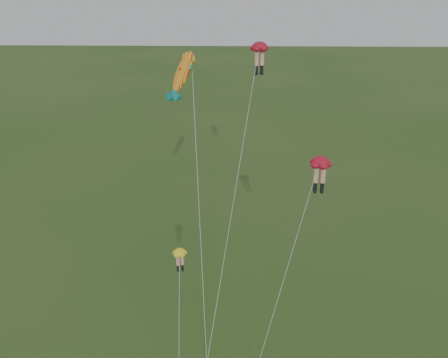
{
  "coord_description": "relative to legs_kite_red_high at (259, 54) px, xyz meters",
  "views": [
    {
      "loc": [
        1.71,
        -24.65,
        24.34
      ],
      "look_at": [
        0.93,
        6.0,
        11.39
      ],
      "focal_mm": 40.0,
      "sensor_mm": 36.0,
      "label": 1
    }
  ],
  "objects": [
    {
      "name": "legs_kite_red_high",
      "position": [
        0.0,
        0.0,
        0.0
      ],
      "size": [
        4.6,
        14.59,
        19.45
      ],
      "rotation": [
        0.0,
        0.0,
        0.38
      ],
      "color": "#AF1125",
      "rests_on": "ground"
    },
    {
      "name": "legs_kite_yellow",
      "position": [
        -4.96,
        -11.37,
        -10.61
      ],
      "size": [
        1.16,
        3.73,
        8.73
      ],
      "rotation": [
        0.0,
        0.0,
        0.33
      ],
      "color": "yellow",
      "rests_on": "ground"
    },
    {
      "name": "legs_kite_red_mid",
      "position": [
        3.32,
        -9.79,
        -5.12
      ],
      "size": [
        4.66,
        4.51,
        14.21
      ],
      "rotation": [
        0.0,
        0.0,
        -0.04
      ],
      "color": "#AF1125",
      "rests_on": "ground"
    },
    {
      "name": "fish_kite",
      "position": [
        -4.84,
        -7.06,
        -0.09
      ],
      "size": [
        2.73,
        8.55,
        19.97
      ],
      "rotation": [
        0.69,
        0.0,
        -0.35
      ],
      "color": "yellow",
      "rests_on": "ground"
    }
  ]
}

